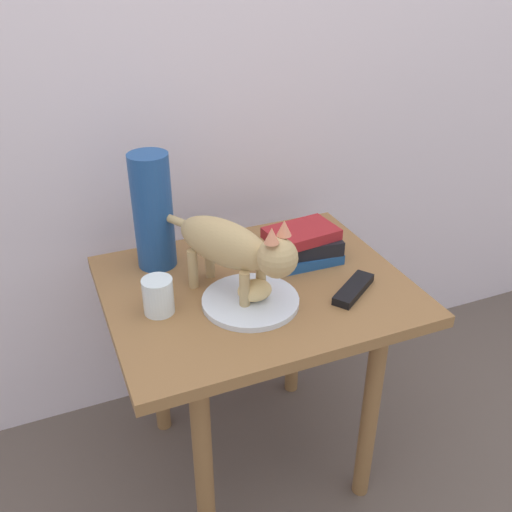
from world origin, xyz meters
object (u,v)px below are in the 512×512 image
object	(u,v)px
candle_jar	(158,298)
bread_roll	(255,290)
side_table	(256,315)
tv_remote	(353,289)
green_vase	(153,212)
book_stack	(303,244)
plate	(250,301)
cat	(234,247)

from	to	relation	value
candle_jar	bread_roll	bearing A→B (deg)	-15.13
side_table	tv_remote	world-z (taller)	tv_remote
side_table	bread_roll	world-z (taller)	bread_roll
green_vase	candle_jar	size ratio (longest dim) A/B	3.52
book_stack	side_table	bearing A→B (deg)	-158.20
tv_remote	plate	bearing A→B (deg)	132.83
cat	green_vase	bearing A→B (deg)	121.19
plate	bread_roll	size ratio (longest dim) A/B	2.84
plate	side_table	bearing A→B (deg)	58.66
candle_jar	tv_remote	distance (m)	0.46
green_vase	plate	bearing A→B (deg)	-59.60
green_vase	tv_remote	bearing A→B (deg)	-38.29
plate	book_stack	size ratio (longest dim) A/B	1.13
side_table	candle_jar	bearing A→B (deg)	-174.93
plate	cat	xyz separation A→B (m)	(-0.02, 0.04, 0.13)
side_table	book_stack	bearing A→B (deg)	21.80
green_vase	candle_jar	distance (m)	0.25
candle_jar	tv_remote	bearing A→B (deg)	-12.84
candle_jar	cat	bearing A→B (deg)	-1.65
bread_roll	green_vase	distance (m)	0.33
bread_roll	cat	xyz separation A→B (m)	(-0.03, 0.05, 0.09)
side_table	tv_remote	bearing A→B (deg)	-31.68
side_table	green_vase	bearing A→B (deg)	136.03
bread_roll	cat	bearing A→B (deg)	119.83
cat	candle_jar	xyz separation A→B (m)	(-0.18, 0.01, -0.09)
cat	plate	bearing A→B (deg)	-63.59
bread_roll	cat	size ratio (longest dim) A/B	0.19
side_table	plate	size ratio (longest dim) A/B	3.20
side_table	bread_roll	xyz separation A→B (m)	(-0.04, -0.08, 0.13)
side_table	candle_jar	world-z (taller)	candle_jar
side_table	plate	distance (m)	0.13
side_table	book_stack	world-z (taller)	book_stack
cat	candle_jar	distance (m)	0.20
candle_jar	plate	bearing A→B (deg)	-13.78
plate	bread_roll	bearing A→B (deg)	-43.49
side_table	green_vase	size ratio (longest dim) A/B	2.43
bread_roll	green_vase	xyz separation A→B (m)	(-0.16, 0.27, 0.11)
book_stack	candle_jar	size ratio (longest dim) A/B	2.37
cat	book_stack	distance (m)	0.26
book_stack	green_vase	distance (m)	0.39
cat	book_stack	size ratio (longest dim) A/B	2.13
green_vase	candle_jar	world-z (taller)	green_vase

